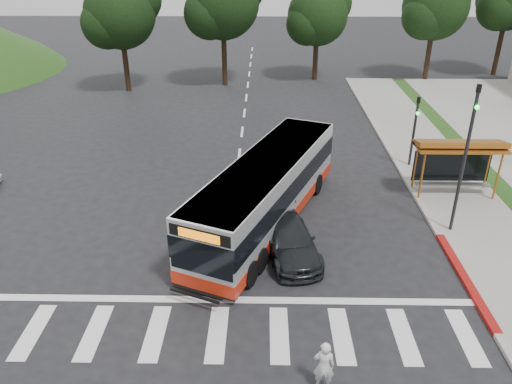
{
  "coord_description": "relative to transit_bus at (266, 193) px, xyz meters",
  "views": [
    {
      "loc": [
        1.46,
        -17.27,
        11.36
      ],
      "look_at": [
        1.13,
        2.0,
        1.6
      ],
      "focal_mm": 35.0,
      "sensor_mm": 36.0,
      "label": 1
    }
  ],
  "objects": [
    {
      "name": "curb_east_red",
      "position": [
        7.42,
        -4.12,
        -1.43
      ],
      "size": [
        0.32,
        6.0,
        0.15
      ],
      "primitive_type": "cube",
      "color": "maroon",
      "rests_on": "ground"
    },
    {
      "name": "traffic_signal_ne_tall",
      "position": [
        8.02,
        -0.62,
        2.38
      ],
      "size": [
        0.18,
        0.37,
        6.5
      ],
      "color": "black",
      "rests_on": "ground"
    },
    {
      "name": "traffic_signal_ne_short",
      "position": [
        8.02,
        6.38,
        0.98
      ],
      "size": [
        0.18,
        0.37,
        4.0
      ],
      "color": "black",
      "rests_on": "ground"
    },
    {
      "name": "transit_bus",
      "position": [
        0.0,
        0.0,
        0.0
      ],
      "size": [
        6.8,
        11.71,
        3.0
      ],
      "primitive_type": null,
      "rotation": [
        0.0,
        0.0,
        -0.39
      ],
      "color": "#AEB0B2",
      "rests_on": "ground"
    },
    {
      "name": "dark_sedan",
      "position": [
        0.92,
        -2.4,
        -0.83
      ],
      "size": [
        2.76,
        4.91,
        1.34
      ],
      "primitive_type": "imported",
      "rotation": [
        0.0,
        0.0,
        0.2
      ],
      "color": "black",
      "rests_on": "ground"
    },
    {
      "name": "tree_north_a",
      "position": [
        -3.5,
        23.95,
        5.42
      ],
      "size": [
        6.6,
        6.15,
        10.17
      ],
      "color": "black",
      "rests_on": "ground"
    },
    {
      "name": "sidewalk_east",
      "position": [
        9.42,
        5.88,
        -1.44
      ],
      "size": [
        4.0,
        40.0,
        0.12
      ],
      "primitive_type": "cube",
      "color": "gray",
      "rests_on": "ground"
    },
    {
      "name": "bus_shelter",
      "position": [
        9.22,
        2.99,
        0.85
      ],
      "size": [
        4.2,
        1.6,
        2.86
      ],
      "color": "#A15A1A",
      "rests_on": "sidewalk_east"
    },
    {
      "name": "ground",
      "position": [
        -1.58,
        -2.12,
        -1.5
      ],
      "size": [
        140.0,
        140.0,
        0.0
      ],
      "primitive_type": "plane",
      "color": "black",
      "rests_on": "ground"
    },
    {
      "name": "curb_east",
      "position": [
        7.42,
        5.88,
        -1.43
      ],
      "size": [
        0.3,
        40.0,
        0.15
      ],
      "primitive_type": "cube",
      "color": "#9E9991",
      "rests_on": "ground"
    },
    {
      "name": "tree_north_c",
      "position": [
        -11.5,
        21.95,
        4.79
      ],
      "size": [
        6.16,
        5.74,
        9.3
      ],
      "color": "black",
      "rests_on": "ground"
    },
    {
      "name": "pedestrian",
      "position": [
        1.6,
        -9.21,
        -0.68
      ],
      "size": [
        0.65,
        0.48,
        1.64
      ],
      "primitive_type": "imported",
      "rotation": [
        0.0,
        0.0,
        2.99
      ],
      "color": "silver",
      "rests_on": "ground"
    },
    {
      "name": "tree_ne_a",
      "position": [
        14.5,
        25.95,
        4.89
      ],
      "size": [
        6.16,
        5.74,
        9.3
      ],
      "color": "black",
      "rests_on": "parking_lot"
    },
    {
      "name": "crosswalk_ladder",
      "position": [
        -1.58,
        -7.12,
        -1.5
      ],
      "size": [
        18.0,
        2.6,
        0.01
      ],
      "primitive_type": "cube",
      "color": "silver",
      "rests_on": "ground"
    },
    {
      "name": "tree_north_b",
      "position": [
        4.49,
        25.94,
        4.16
      ],
      "size": [
        5.72,
        5.33,
        8.43
      ],
      "color": "black",
      "rests_on": "ground"
    }
  ]
}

